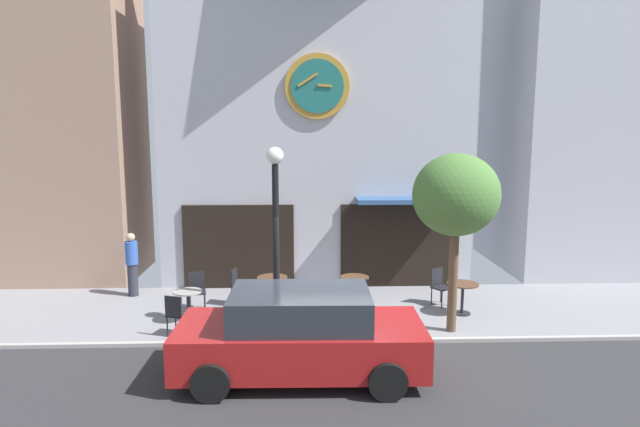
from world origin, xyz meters
name	(u,v)px	position (x,y,z in m)	size (l,w,h in m)	color
ground_plane	(339,372)	(0.00, -1.24, -0.02)	(25.05, 10.78, 0.13)	gray
clock_building	(316,95)	(-0.22, 5.53, 5.29)	(8.59, 4.20, 10.29)	#B2B2BC
neighbor_building_right	(595,75)	(8.45, 6.41, 5.99)	(5.68, 4.58, 11.99)	#B2B2BC
street_lamp	(276,240)	(-1.20, 0.76, 2.02)	(0.36, 0.36, 3.97)	black
street_tree	(456,196)	(2.57, 0.64, 2.94)	(1.83, 1.65, 3.84)	brown
cafe_table_rightmost	(188,301)	(-3.23, 1.41, 0.49)	(0.64, 0.64, 0.72)	black
cafe_table_center	(272,285)	(-1.39, 2.53, 0.52)	(0.75, 0.75, 0.72)	black
cafe_table_near_curb	(354,286)	(0.63, 2.32, 0.54)	(0.71, 0.71, 0.76)	black
cafe_table_center_right	(463,292)	(3.12, 1.71, 0.54)	(0.74, 0.74, 0.74)	black
cafe_chair_right_end	(238,284)	(-2.24, 2.58, 0.53)	(0.47, 0.47, 0.90)	black
cafe_chair_left_end	(351,297)	(0.46, 1.46, 0.53)	(0.45, 0.45, 0.90)	black
cafe_chair_by_entrance	(197,288)	(-3.20, 2.29, 0.53)	(0.48, 0.48, 0.90)	black
cafe_chair_under_awning	(176,312)	(-3.31, 0.54, 0.53)	(0.50, 0.50, 0.90)	black
cafe_chair_near_tree	(439,284)	(2.75, 2.43, 0.53)	(0.55, 0.55, 0.90)	black
pedestrian_blue	(132,264)	(-5.08, 3.44, 0.86)	(0.38, 0.38, 1.67)	#2D2D38
parked_car_red	(300,335)	(-0.70, -1.42, 0.76)	(4.33, 2.09, 1.55)	maroon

